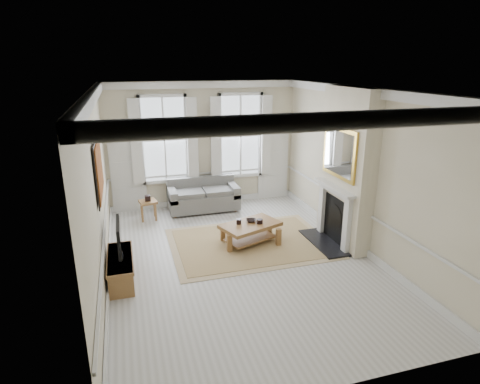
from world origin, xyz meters
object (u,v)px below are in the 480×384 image
object	(u,v)px
sofa	(203,197)
coffee_table	(250,227)
tv_stand	(121,268)
side_table	(148,205)

from	to	relation	value
sofa	coffee_table	world-z (taller)	sofa
tv_stand	sofa	bearing A→B (deg)	56.05
side_table	coffee_table	distance (m)	2.96
sofa	side_table	distance (m)	1.51
side_table	coffee_table	bearing A→B (deg)	-45.88
sofa	tv_stand	size ratio (longest dim) A/B	1.42
tv_stand	coffee_table	bearing A→B (deg)	16.60
side_table	tv_stand	distance (m)	3.04
coffee_table	tv_stand	xyz separation A→B (m)	(-2.77, -0.83, -0.16)
sofa	tv_stand	distance (m)	3.93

